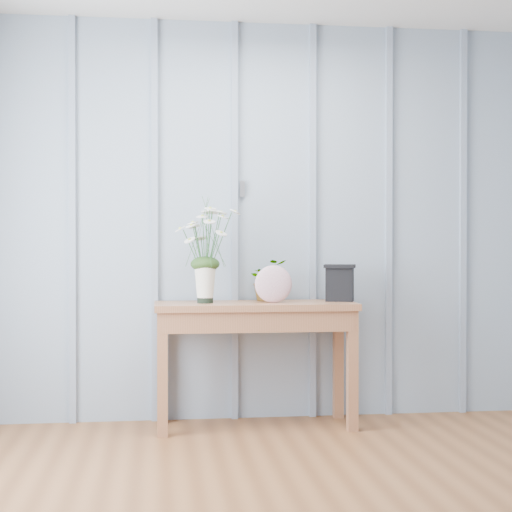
{
  "coord_description": "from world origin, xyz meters",
  "views": [
    {
      "loc": [
        -0.74,
        -2.67,
        1.09
      ],
      "look_at": [
        -0.15,
        1.94,
        1.03
      ],
      "focal_mm": 55.0,
      "sensor_mm": 36.0,
      "label": 1
    }
  ],
  "objects": [
    {
      "name": "room_shell",
      "position": [
        -0.0,
        0.92,
        1.99
      ],
      "size": [
        4.0,
        4.5,
        2.5
      ],
      "color": "#91A2B5",
      "rests_on": "ground"
    },
    {
      "name": "sideboard",
      "position": [
        -0.15,
        1.99,
        0.64
      ],
      "size": [
        1.2,
        0.45,
        0.75
      ],
      "color": "brown",
      "rests_on": "ground"
    },
    {
      "name": "daisy_vase",
      "position": [
        -0.45,
        1.98,
        1.13
      ],
      "size": [
        0.42,
        0.32,
        0.6
      ],
      "color": "black",
      "rests_on": "sideboard"
    },
    {
      "name": "spider_plant",
      "position": [
        -0.06,
        2.13,
        0.88
      ],
      "size": [
        0.29,
        0.27,
        0.26
      ],
      "primitive_type": "imported",
      "rotation": [
        0.0,
        0.0,
        0.41
      ],
      "color": "#1E3D16",
      "rests_on": "sideboard"
    },
    {
      "name": "felt_disc_vessel",
      "position": [
        -0.05,
        1.95,
        0.86
      ],
      "size": [
        0.23,
        0.07,
        0.22
      ],
      "primitive_type": "ellipsoid",
      "rotation": [
        0.0,
        0.0,
        -0.04
      ],
      "color": "#985178",
      "rests_on": "sideboard"
    },
    {
      "name": "carved_box",
      "position": [
        0.38,
        2.03,
        0.87
      ],
      "size": [
        0.22,
        0.19,
        0.23
      ],
      "color": "black",
      "rests_on": "sideboard"
    }
  ]
}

